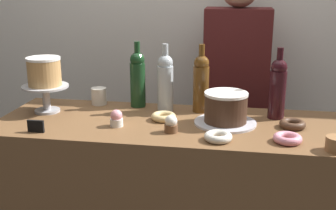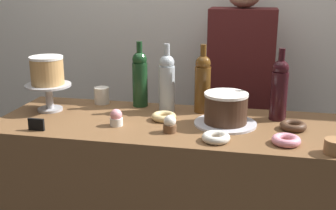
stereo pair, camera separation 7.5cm
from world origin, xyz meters
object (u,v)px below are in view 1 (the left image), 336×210
at_px(cupcake_strawberry, 117,119).
at_px(donut_pink, 288,138).
at_px(white_layer_cake, 44,71).
at_px(price_sign_chalkboard, 36,126).
at_px(cake_stand_pedestal, 46,94).
at_px(wine_bottle_dark_red, 278,88).
at_px(wine_bottle_amber, 201,82).
at_px(donut_glazed, 164,117).
at_px(wine_bottle_green, 138,78).
at_px(coffee_cup_ceramic, 99,96).
at_px(donut_sugar, 218,137).
at_px(donut_chocolate, 293,124).
at_px(cupcake_vanilla, 171,124).
at_px(chocolate_round_cake, 226,107).
at_px(wine_bottle_clear, 165,82).
at_px(barista_figure, 234,107).

xyz_separation_m(cupcake_strawberry, donut_pink, (0.71, -0.07, -0.02)).
relative_size(white_layer_cake, price_sign_chalkboard, 2.26).
distance_m(cake_stand_pedestal, wine_bottle_dark_red, 1.08).
bearing_deg(wine_bottle_amber, donut_glazed, -133.55).
bearing_deg(price_sign_chalkboard, wine_bottle_green, 53.26).
bearing_deg(coffee_cup_ceramic, wine_bottle_green, 0.33).
distance_m(donut_sugar, price_sign_chalkboard, 0.75).
relative_size(cupcake_strawberry, price_sign_chalkboard, 1.06).
relative_size(wine_bottle_green, cupcake_strawberry, 4.38).
relative_size(wine_bottle_dark_red, price_sign_chalkboard, 4.65).
distance_m(white_layer_cake, donut_sugar, 0.89).
relative_size(wine_bottle_dark_red, cupcake_strawberry, 4.38).
bearing_deg(donut_glazed, wine_bottle_dark_red, 12.96).
bearing_deg(cupcake_strawberry, donut_glazed, 32.00).
relative_size(donut_glazed, donut_chocolate, 1.00).
height_order(cake_stand_pedestal, cupcake_strawberry, cake_stand_pedestal).
bearing_deg(coffee_cup_ceramic, donut_sugar, -33.44).
bearing_deg(cake_stand_pedestal, wine_bottle_amber, 10.08).
relative_size(white_layer_cake, donut_sugar, 1.41).
height_order(wine_bottle_dark_red, coffee_cup_ceramic, wine_bottle_dark_red).
xyz_separation_m(donut_chocolate, coffee_cup_ceramic, (-0.93, 0.21, 0.03)).
height_order(wine_bottle_amber, coffee_cup_ceramic, wine_bottle_amber).
height_order(wine_bottle_amber, price_sign_chalkboard, wine_bottle_amber).
bearing_deg(cake_stand_pedestal, wine_bottle_dark_red, 4.47).
relative_size(cupcake_vanilla, donut_glazed, 0.66).
xyz_separation_m(chocolate_round_cake, cupcake_vanilla, (-0.22, -0.15, -0.04)).
xyz_separation_m(donut_glazed, price_sign_chalkboard, (-0.50, -0.25, 0.01)).
height_order(chocolate_round_cake, cupcake_vanilla, chocolate_round_cake).
distance_m(white_layer_cake, wine_bottle_dark_red, 1.08).
bearing_deg(wine_bottle_amber, donut_pink, -43.31).
distance_m(wine_bottle_green, price_sign_chalkboard, 0.57).
xyz_separation_m(white_layer_cake, price_sign_chalkboard, (0.08, -0.28, -0.17)).
bearing_deg(wine_bottle_green, donut_chocolate, -16.01).
height_order(white_layer_cake, donut_sugar, white_layer_cake).
distance_m(donut_glazed, price_sign_chalkboard, 0.55).
bearing_deg(white_layer_cake, chocolate_round_cake, -2.48).
distance_m(cake_stand_pedestal, chocolate_round_cake, 0.85).
relative_size(cupcake_strawberry, coffee_cup_ceramic, 0.87).
distance_m(cupcake_strawberry, price_sign_chalkboard, 0.34).
bearing_deg(chocolate_round_cake, donut_sugar, -95.42).
height_order(donut_chocolate, price_sign_chalkboard, price_sign_chalkboard).
xyz_separation_m(cake_stand_pedestal, cupcake_vanilla, (0.63, -0.18, -0.05)).
distance_m(wine_bottle_clear, donut_sugar, 0.47).
xyz_separation_m(donut_sugar, coffee_cup_ceramic, (-0.63, 0.41, 0.03)).
xyz_separation_m(wine_bottle_clear, donut_chocolate, (0.58, -0.15, -0.13)).
relative_size(donut_glazed, barista_figure, 0.07).
height_order(cake_stand_pedestal, donut_pink, cake_stand_pedestal).
relative_size(wine_bottle_amber, coffee_cup_ceramic, 3.83).
bearing_deg(coffee_cup_ceramic, cupcake_strawberry, -59.68).
distance_m(wine_bottle_green, barista_figure, 0.66).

